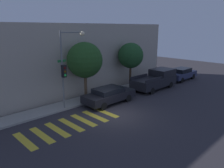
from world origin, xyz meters
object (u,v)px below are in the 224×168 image
at_px(traffic_light_pole, 68,61).
at_px(pickup_truck, 156,79).
at_px(tree_midblock, 131,56).
at_px(tree_near_corner, 85,60).
at_px(sedan_middle, 182,74).
at_px(sedan_near_corner, 109,95).

xyz_separation_m(traffic_light_pole, pickup_truck, (9.73, -1.27, -2.80)).
xyz_separation_m(pickup_truck, tree_midblock, (-1.67, 2.07, 2.43)).
bearing_deg(tree_near_corner, sedan_middle, -9.07).
distance_m(sedan_near_corner, tree_midblock, 6.04).
relative_size(pickup_truck, sedan_middle, 1.20).
xyz_separation_m(pickup_truck, tree_near_corner, (-7.54, 2.07, 2.56)).
height_order(sedan_near_corner, pickup_truck, pickup_truck).
height_order(traffic_light_pole, tree_near_corner, traffic_light_pole).
distance_m(sedan_near_corner, sedan_middle, 12.10).
relative_size(sedan_near_corner, tree_midblock, 0.98).
relative_size(sedan_middle, tree_near_corner, 0.88).
height_order(tree_near_corner, tree_midblock, tree_near_corner).
relative_size(tree_near_corner, tree_midblock, 1.07).
bearing_deg(sedan_middle, tree_near_corner, 170.93).
bearing_deg(traffic_light_pole, tree_midblock, 5.62).
bearing_deg(sedan_middle, sedan_near_corner, 180.00).
xyz_separation_m(sedan_near_corner, tree_near_corner, (-0.84, 2.07, 2.78)).
xyz_separation_m(pickup_truck, sedan_middle, (5.40, 0.00, -0.18)).
bearing_deg(tree_midblock, tree_near_corner, 180.00).
distance_m(traffic_light_pole, tree_midblock, 8.10).
distance_m(sedan_middle, tree_midblock, 7.82).
xyz_separation_m(traffic_light_pole, sedan_near_corner, (3.03, -1.27, -3.01)).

